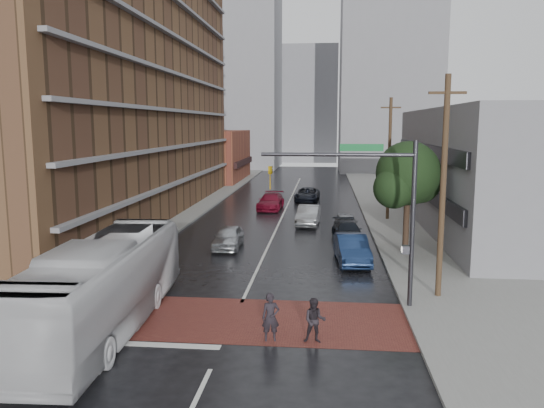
% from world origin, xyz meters
% --- Properties ---
extents(ground, '(160.00, 160.00, 0.00)m').
position_xyz_m(ground, '(0.00, 0.00, 0.00)').
color(ground, black).
rests_on(ground, ground).
extents(crosswalk, '(14.00, 5.00, 0.02)m').
position_xyz_m(crosswalk, '(0.00, 0.50, 0.01)').
color(crosswalk, maroon).
rests_on(crosswalk, ground).
extents(sidewalk_west, '(9.00, 90.00, 0.15)m').
position_xyz_m(sidewalk_west, '(-11.50, 25.00, 0.07)').
color(sidewalk_west, gray).
rests_on(sidewalk_west, ground).
extents(sidewalk_east, '(9.00, 90.00, 0.15)m').
position_xyz_m(sidewalk_east, '(11.50, 25.00, 0.07)').
color(sidewalk_east, gray).
rests_on(sidewalk_east, ground).
extents(apartment_block, '(10.00, 44.00, 28.00)m').
position_xyz_m(apartment_block, '(-14.00, 24.00, 14.00)').
color(apartment_block, brown).
rests_on(apartment_block, ground).
extents(storefront_west, '(8.00, 16.00, 7.00)m').
position_xyz_m(storefront_west, '(-12.00, 54.00, 3.50)').
color(storefront_west, brown).
rests_on(storefront_west, ground).
extents(building_east, '(11.00, 26.00, 9.00)m').
position_xyz_m(building_east, '(16.50, 20.00, 4.50)').
color(building_east, gray).
rests_on(building_east, ground).
extents(distant_tower_west, '(18.00, 16.00, 32.00)m').
position_xyz_m(distant_tower_west, '(-14.00, 78.00, 16.00)').
color(distant_tower_west, gray).
rests_on(distant_tower_west, ground).
extents(distant_tower_east, '(16.00, 14.00, 36.00)m').
position_xyz_m(distant_tower_east, '(14.00, 72.00, 18.00)').
color(distant_tower_east, gray).
rests_on(distant_tower_east, ground).
extents(distant_tower_center, '(12.00, 10.00, 24.00)m').
position_xyz_m(distant_tower_center, '(0.00, 95.00, 12.00)').
color(distant_tower_center, gray).
rests_on(distant_tower_center, ground).
extents(street_tree, '(4.20, 4.10, 6.90)m').
position_xyz_m(street_tree, '(8.52, 12.03, 4.73)').
color(street_tree, '#332319').
rests_on(street_tree, ground).
extents(signal_mast, '(6.50, 0.30, 7.20)m').
position_xyz_m(signal_mast, '(5.85, 2.50, 4.73)').
color(signal_mast, '#2D2D33').
rests_on(signal_mast, ground).
extents(utility_pole_near, '(1.60, 0.26, 10.00)m').
position_xyz_m(utility_pole_near, '(8.80, 4.00, 5.14)').
color(utility_pole_near, '#473321').
rests_on(utility_pole_near, ground).
extents(utility_pole_far, '(1.60, 0.26, 10.00)m').
position_xyz_m(utility_pole_far, '(8.80, 24.00, 5.14)').
color(utility_pole_far, '#473321').
rests_on(utility_pole_far, ground).
extents(transit_bus, '(3.46, 12.66, 3.50)m').
position_xyz_m(transit_bus, '(-4.79, -1.03, 1.75)').
color(transit_bus, silver).
rests_on(transit_bus, ground).
extents(pedestrian_a, '(0.72, 0.55, 1.79)m').
position_xyz_m(pedestrian_a, '(1.71, -1.50, 0.89)').
color(pedestrian_a, black).
rests_on(pedestrian_a, ground).
extents(pedestrian_b, '(0.81, 0.63, 1.66)m').
position_xyz_m(pedestrian_b, '(3.31, -1.50, 0.83)').
color(pedestrian_b, black).
rests_on(pedestrian_b, ground).
extents(car_travel_a, '(1.74, 4.21, 1.43)m').
position_xyz_m(car_travel_a, '(-2.50, 12.91, 0.71)').
color(car_travel_a, '#AEB2B7').
rests_on(car_travel_a, ground).
extents(car_travel_b, '(1.93, 4.78, 1.54)m').
position_xyz_m(car_travel_b, '(2.35, 21.26, 0.77)').
color(car_travel_b, '#999CA0').
rests_on(car_travel_b, ground).
extents(car_travel_c, '(2.35, 5.25, 1.49)m').
position_xyz_m(car_travel_c, '(-1.38, 28.75, 0.75)').
color(car_travel_c, maroon).
rests_on(car_travel_c, ground).
extents(suv_travel, '(2.63, 5.14, 1.39)m').
position_xyz_m(suv_travel, '(1.82, 34.43, 0.69)').
color(suv_travel, black).
rests_on(suv_travel, ground).
extents(car_parked_near, '(2.12, 4.97, 1.59)m').
position_xyz_m(car_parked_near, '(5.20, 10.00, 0.80)').
color(car_parked_near, '#15274C').
rests_on(car_parked_near, ground).
extents(car_parked_mid, '(2.27, 4.59, 1.28)m').
position_xyz_m(car_parked_mid, '(5.20, 16.00, 0.64)').
color(car_parked_mid, black).
rests_on(car_parked_mid, ground).
extents(car_parked_far, '(1.83, 4.24, 1.43)m').
position_xyz_m(car_parked_far, '(5.20, 18.63, 0.71)').
color(car_parked_far, '#9A9DA1').
rests_on(car_parked_far, ground).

